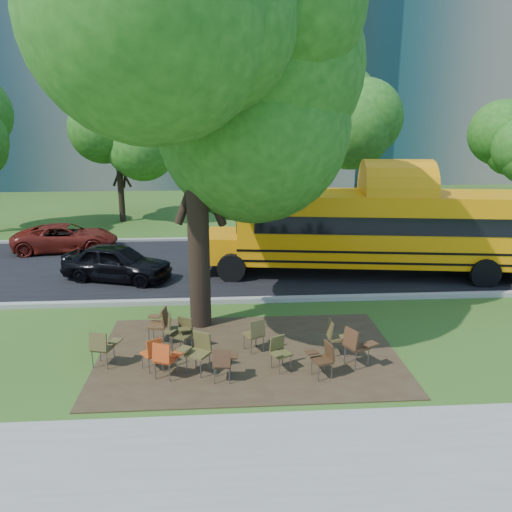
{
  "coord_description": "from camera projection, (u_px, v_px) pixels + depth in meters",
  "views": [
    {
      "loc": [
        0.45,
        -11.25,
        5.38
      ],
      "look_at": [
        1.43,
        3.18,
        1.41
      ],
      "focal_mm": 35.0,
      "sensor_mm": 36.0,
      "label": 1
    }
  ],
  "objects": [
    {
      "name": "chair_9",
      "position": [
        182.0,
        331.0,
        11.84
      ],
      "size": [
        0.71,
        0.56,
        0.84
      ],
      "rotation": [
        0.0,
        0.0,
        2.61
      ],
      "color": "#49421F",
      "rests_on": "ground"
    },
    {
      "name": "chair_10",
      "position": [
        175.0,
        327.0,
        11.98
      ],
      "size": [
        0.61,
        0.6,
        0.89
      ],
      "rotation": [
        0.0,
        0.0,
        -1.38
      ],
      "color": "#47411E",
      "rests_on": "ground"
    },
    {
      "name": "kerb_far",
      "position": [
        213.0,
        239.0,
        22.88
      ],
      "size": [
        80.0,
        0.25,
        0.14
      ],
      "primitive_type": "cube",
      "color": "gray",
      "rests_on": "ground"
    },
    {
      "name": "chair_8",
      "position": [
        160.0,
        321.0,
        12.28
      ],
      "size": [
        0.54,
        0.67,
        0.92
      ],
      "rotation": [
        0.0,
        0.0,
        1.41
      ],
      "color": "#50351C",
      "rests_on": "ground"
    },
    {
      "name": "bg_tree_3",
      "position": [
        372.0,
        127.0,
        24.88
      ],
      "size": [
        5.6,
        5.6,
        7.84
      ],
      "color": "black",
      "rests_on": "ground"
    },
    {
      "name": "chair_4",
      "position": [
        223.0,
        361.0,
        10.42
      ],
      "size": [
        0.56,
        0.47,
        0.81
      ],
      "rotation": [
        0.0,
        0.0,
        -0.09
      ],
      "color": "#472B19",
      "rests_on": "ground"
    },
    {
      "name": "building_main",
      "position": [
        123.0,
        53.0,
        43.42
      ],
      "size": [
        38.0,
        16.0,
        22.0
      ],
      "primitive_type": "cube",
      "color": "#5F605B",
      "rests_on": "ground"
    },
    {
      "name": "chair_3",
      "position": [
        198.0,
        349.0,
        10.83
      ],
      "size": [
        0.77,
        0.61,
        0.92
      ],
      "rotation": [
        0.0,
        0.0,
        2.61
      ],
      "color": "brown",
      "rests_on": "ground"
    },
    {
      "name": "sidewalk",
      "position": [
        197.0,
        493.0,
        7.4
      ],
      "size": [
        60.0,
        4.0,
        0.04
      ],
      "primitive_type": "cube",
      "color": "gray",
      "rests_on": "ground"
    },
    {
      "name": "chair_11",
      "position": [
        256.0,
        332.0,
        11.8
      ],
      "size": [
        0.58,
        0.69,
        0.85
      ],
      "rotation": [
        0.0,
        0.0,
        0.48
      ],
      "color": "brown",
      "rests_on": "ground"
    },
    {
      "name": "bg_tree_2",
      "position": [
        117.0,
        142.0,
        26.17
      ],
      "size": [
        4.8,
        4.8,
        6.62
      ],
      "color": "black",
      "rests_on": "ground"
    },
    {
      "name": "school_bus",
      "position": [
        390.0,
        228.0,
        17.45
      ],
      "size": [
        12.22,
        4.17,
        2.93
      ],
      "rotation": [
        0.0,
        0.0,
        -0.14
      ],
      "color": "orange",
      "rests_on": "ground"
    },
    {
      "name": "kerb_near",
      "position": [
        209.0,
        301.0,
        15.09
      ],
      "size": [
        80.0,
        0.25,
        0.14
      ],
      "primitive_type": "cube",
      "color": "gray",
      "rests_on": "ground"
    },
    {
      "name": "chair_12",
      "position": [
        335.0,
        335.0,
        11.58
      ],
      "size": [
        0.52,
        0.57,
        0.89
      ],
      "rotation": [
        0.0,
        0.0,
        4.72
      ],
      "color": "brown",
      "rests_on": "ground"
    },
    {
      "name": "chair_0",
      "position": [
        102.0,
        345.0,
        11.04
      ],
      "size": [
        0.67,
        0.53,
        0.89
      ],
      "rotation": [
        0.0,
        0.0,
        -0.26
      ],
      "color": "#504822",
      "rests_on": "ground"
    },
    {
      "name": "chair_7",
      "position": [
        356.0,
        343.0,
        11.05
      ],
      "size": [
        0.76,
        0.64,
        0.94
      ],
      "rotation": [
        0.0,
        0.0,
        -1.1
      ],
      "color": "#492D1A",
      "rests_on": "ground"
    },
    {
      "name": "asphalt_road",
      "position": [
        212.0,
        265.0,
        18.95
      ],
      "size": [
        80.0,
        8.0,
        0.04
      ],
      "primitive_type": "cube",
      "color": "black",
      "rests_on": "ground"
    },
    {
      "name": "main_tree",
      "position": [
        194.0,
        85.0,
        11.87
      ],
      "size": [
        7.2,
        7.2,
        9.79
      ],
      "color": "black",
      "rests_on": "ground"
    },
    {
      "name": "building_right",
      "position": [
        469.0,
        41.0,
        47.04
      ],
      "size": [
        30.0,
        16.0,
        25.0
      ],
      "primitive_type": "cube",
      "color": "slate",
      "rests_on": "ground"
    },
    {
      "name": "bg_car_red",
      "position": [
        66.0,
        238.0,
        20.93
      ],
      "size": [
        4.37,
        2.38,
        1.16
      ],
      "primitive_type": "imported",
      "rotation": [
        0.0,
        0.0,
        1.68
      ],
      "color": "#5E1610",
      "rests_on": "ground"
    },
    {
      "name": "chair_5",
      "position": [
        279.0,
        350.0,
        10.96
      ],
      "size": [
        0.53,
        0.64,
        0.78
      ],
      "rotation": [
        0.0,
        0.0,
        3.64
      ],
      "color": "#4F4B22",
      "rests_on": "ground"
    },
    {
      "name": "chair_1",
      "position": [
        165.0,
        356.0,
        10.54
      ],
      "size": [
        0.7,
        0.55,
        0.87
      ],
      "rotation": [
        0.0,
        0.0,
        -0.39
      ],
      "color": "#BD3E14",
      "rests_on": "ground"
    },
    {
      "name": "black_car",
      "position": [
        117.0,
        263.0,
        17.09
      ],
      "size": [
        4.01,
        2.56,
        1.27
      ],
      "primitive_type": "imported",
      "rotation": [
        0.0,
        0.0,
        1.26
      ],
      "color": "black",
      "rests_on": "ground"
    },
    {
      "name": "chair_6",
      "position": [
        324.0,
        356.0,
        10.64
      ],
      "size": [
        0.6,
        0.55,
        0.81
      ],
      "rotation": [
        0.0,
        0.0,
        1.86
      ],
      "color": "#3E2816",
      "rests_on": "ground"
    },
    {
      "name": "chair_2",
      "position": [
        153.0,
        350.0,
        10.93
      ],
      "size": [
        0.53,
        0.66,
        0.79
      ],
      "rotation": [
        0.0,
        0.0,
        0.63
      ],
      "color": "#C54815",
      "rests_on": "ground"
    },
    {
      "name": "dirt_patch",
      "position": [
        248.0,
        354.0,
        11.8
      ],
      "size": [
        7.0,
        4.5,
        0.03
      ],
      "primitive_type": "cube",
      "color": "#382819",
      "rests_on": "ground"
    },
    {
      "name": "ground",
      "position": [
        207.0,
        347.0,
        12.22
      ],
      "size": [
        160.0,
        160.0,
        0.0
      ],
      "primitive_type": "plane",
      "color": "#2C4917",
      "rests_on": "ground"
    }
  ]
}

